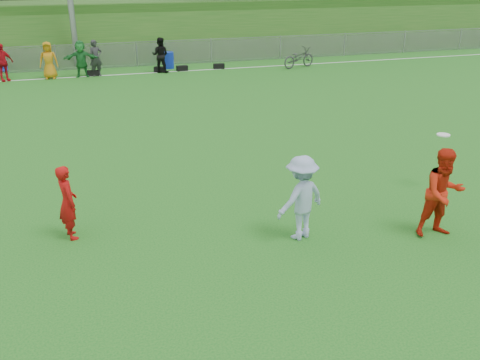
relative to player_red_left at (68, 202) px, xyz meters
name	(u,v)px	position (x,y,z in m)	size (l,w,h in m)	color
ground	(267,243)	(3.60, -1.40, -0.75)	(120.00, 120.00, 0.00)	#135C19
sideline_far	(143,73)	(3.60, 16.60, -0.74)	(60.00, 0.10, 0.01)	white
fence	(137,54)	(3.60, 18.60, -0.10)	(58.00, 0.06, 1.30)	gray
berm	(116,18)	(3.60, 29.60, 0.75)	(120.00, 18.00, 3.00)	#1D5317
spectator_row	(82,59)	(0.80, 16.60, 0.10)	(8.25, 0.92, 1.69)	red
gear_bags	(165,69)	(4.71, 16.70, -0.62)	(6.83, 0.50, 0.26)	black
player_red_left	(68,202)	(0.00, 0.00, 0.00)	(0.54, 0.36, 1.49)	#A70C0B
player_red_center	(443,193)	(6.96, -2.06, 0.15)	(0.87, 0.68, 1.80)	red
player_blue	(301,198)	(4.29, -1.34, 0.10)	(1.09, 0.63, 1.69)	#95ACCF
frisbee	(443,135)	(8.45, 0.03, 0.57)	(0.31, 0.31, 0.03)	white
recycling_bin	(168,60)	(5.08, 17.60, -0.33)	(0.55, 0.55, 0.83)	#0F2AA6
camp_chair	(3,73)	(-2.83, 17.42, -0.51)	(0.46, 0.47, 0.82)	#0E3498
bicycle	(299,58)	(11.54, 15.80, -0.24)	(0.68, 1.94, 1.02)	#2E2D30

